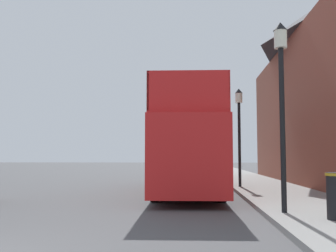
{
  "coord_description": "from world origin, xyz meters",
  "views": [
    {
      "loc": [
        3.7,
        -5.2,
        1.5
      ],
      "look_at": [
        2.55,
        12.21,
        2.86
      ],
      "focal_mm": 42.0,
      "sensor_mm": 36.0,
      "label": 1
    }
  ],
  "objects_px": {
    "tour_bus": "(187,150)",
    "lamp_post_second": "(239,118)",
    "parked_car_ahead_of_bus": "(204,170)",
    "lamp_post_nearest": "(281,80)"
  },
  "relations": [
    {
      "from": "parked_car_ahead_of_bus",
      "to": "tour_bus",
      "type": "bearing_deg",
      "value": -92.95
    },
    {
      "from": "lamp_post_nearest",
      "to": "lamp_post_second",
      "type": "bearing_deg",
      "value": 90.7
    },
    {
      "from": "lamp_post_second",
      "to": "tour_bus",
      "type": "bearing_deg",
      "value": -140.67
    },
    {
      "from": "tour_bus",
      "to": "lamp_post_second",
      "type": "relative_size",
      "value": 2.34
    },
    {
      "from": "lamp_post_second",
      "to": "lamp_post_nearest",
      "type": "bearing_deg",
      "value": -89.3
    },
    {
      "from": "tour_bus",
      "to": "lamp_post_nearest",
      "type": "bearing_deg",
      "value": -70.39
    },
    {
      "from": "tour_bus",
      "to": "lamp_post_second",
      "type": "bearing_deg",
      "value": 37.92
    },
    {
      "from": "tour_bus",
      "to": "parked_car_ahead_of_bus",
      "type": "distance_m",
      "value": 9.04
    },
    {
      "from": "parked_car_ahead_of_bus",
      "to": "lamp_post_second",
      "type": "bearing_deg",
      "value": -75.3
    },
    {
      "from": "lamp_post_nearest",
      "to": "lamp_post_second",
      "type": "distance_m",
      "value": 8.38
    }
  ]
}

